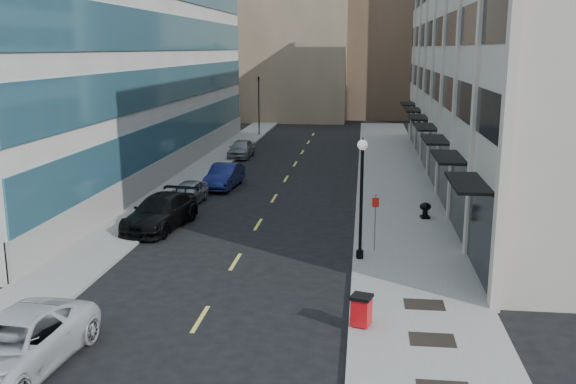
% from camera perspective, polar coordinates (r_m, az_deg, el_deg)
% --- Properties ---
extents(ground, '(160.00, 160.00, 0.00)m').
position_cam_1_polar(ground, '(20.54, -9.22, -13.33)').
color(ground, black).
rests_on(ground, ground).
extents(sidewalk_right, '(5.00, 80.00, 0.15)m').
position_cam_1_polar(sidewalk_right, '(38.80, 9.79, -0.74)').
color(sidewalk_right, gray).
rests_on(sidewalk_right, ground).
extents(sidewalk_left, '(3.00, 80.00, 0.15)m').
position_cam_1_polar(sidewalk_left, '(40.50, -10.39, -0.20)').
color(sidewalk_left, gray).
rests_on(sidewalk_left, ground).
extents(building_right, '(15.30, 46.50, 18.25)m').
position_cam_1_polar(building_right, '(46.18, 21.81, 11.84)').
color(building_right, '#B8AE9B').
rests_on(building_right, ground).
extents(building_left, '(16.14, 46.00, 20.00)m').
position_cam_1_polar(building_left, '(49.52, -19.21, 13.19)').
color(building_left, silver).
rests_on(building_left, ground).
extents(skyline_tan_near, '(14.00, 18.00, 28.00)m').
position_cam_1_polar(skyline_tan_near, '(86.36, 0.57, 16.02)').
color(skyline_tan_near, '#957E62').
rests_on(skyline_tan_near, ground).
extents(skyline_tan_far, '(12.00, 14.00, 22.00)m').
position_cam_1_polar(skyline_tan_far, '(97.66, -4.79, 13.82)').
color(skyline_tan_far, '#957E62').
rests_on(skyline_tan_far, ground).
extents(skyline_stone, '(10.00, 14.00, 20.00)m').
position_cam_1_polar(skyline_stone, '(84.67, 15.78, 12.91)').
color(skyline_stone, '#B8AE9B').
rests_on(skyline_stone, ground).
extents(grate_mid, '(1.40, 1.00, 0.01)m').
position_cam_1_polar(grate_mid, '(20.79, 12.70, -12.68)').
color(grate_mid, black).
rests_on(grate_mid, sidewalk_right).
extents(grate_far, '(1.40, 1.00, 0.01)m').
position_cam_1_polar(grate_far, '(23.35, 12.02, -9.75)').
color(grate_far, black).
rests_on(grate_far, sidewalk_right).
extents(road_centerline, '(0.15, 68.20, 0.01)m').
position_cam_1_polar(road_centerline, '(36.23, -1.90, -1.63)').
color(road_centerline, '#D8CC4C').
rests_on(road_centerline, ground).
extents(traffic_signal, '(0.66, 0.66, 6.98)m').
position_cam_1_polar(traffic_signal, '(66.67, -2.63, 9.87)').
color(traffic_signal, black).
rests_on(traffic_signal, ground).
extents(car_white_van, '(3.13, 6.03, 1.62)m').
position_cam_1_polar(car_white_van, '(19.98, -23.24, -12.46)').
color(car_white_van, silver).
rests_on(car_white_van, ground).
extents(car_black_pickup, '(3.08, 5.99, 1.66)m').
position_cam_1_polar(car_black_pickup, '(33.13, -11.26, -1.77)').
color(car_black_pickup, black).
rests_on(car_black_pickup, ground).
extents(car_silver_sedan, '(1.83, 4.07, 1.36)m').
position_cam_1_polar(car_silver_sedan, '(38.01, -8.86, -0.06)').
color(car_silver_sedan, gray).
rests_on(car_silver_sedan, ground).
extents(car_blue_sedan, '(1.97, 4.78, 1.54)m').
position_cam_1_polar(car_blue_sedan, '(42.16, -5.68, 1.42)').
color(car_blue_sedan, '#151C51').
rests_on(car_blue_sedan, ground).
extents(car_grey_sedan, '(1.88, 4.45, 1.50)m').
position_cam_1_polar(car_grey_sedan, '(53.82, -4.17, 3.87)').
color(car_grey_sedan, gray).
rests_on(car_grey_sedan, ground).
extents(trash_bin, '(0.80, 0.81, 1.05)m').
position_cam_1_polar(trash_bin, '(21.16, 6.53, -10.32)').
color(trash_bin, red).
rests_on(trash_bin, sidewalk_right).
extents(lamppost, '(0.44, 0.44, 5.24)m').
position_cam_1_polar(lamppost, '(27.00, 6.55, 0.35)').
color(lamppost, black).
rests_on(lamppost, sidewalk_right).
extents(sign_post, '(0.30, 0.07, 2.57)m').
position_cam_1_polar(sign_post, '(28.47, 7.76, -2.01)').
color(sign_post, slate).
rests_on(sign_post, sidewalk_right).
extents(urn_planter, '(0.61, 0.61, 0.84)m').
position_cam_1_polar(urn_planter, '(34.63, 12.11, -1.47)').
color(urn_planter, black).
rests_on(urn_planter, sidewalk_right).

